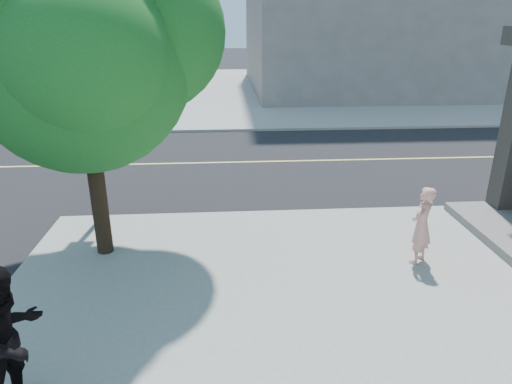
{
  "coord_description": "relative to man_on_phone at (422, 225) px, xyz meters",
  "views": [
    {
      "loc": [
        2.99,
        -10.34,
        4.56
      ],
      "look_at": [
        3.59,
        -1.79,
        1.3
      ],
      "focal_mm": 32.02,
      "sensor_mm": 36.0,
      "label": 1
    }
  ],
  "objects": [
    {
      "name": "sidewalk_ne",
      "position": [
        6.83,
        24.21,
        -0.83
      ],
      "size": [
        29.0,
        25.0,
        0.12
      ],
      "primitive_type": "cube",
      "color": "gray",
      "rests_on": "ground"
    },
    {
      "name": "pedestrian",
      "position": [
        -6.24,
        -3.07,
        0.17
      ],
      "size": [
        1.02,
        1.13,
        1.89
      ],
      "primitive_type": "imported",
      "rotation": [
        0.0,
        0.0,
        1.17
      ],
      "color": "black",
      "rests_on": "sidewalk_se"
    },
    {
      "name": "road_ew",
      "position": [
        -6.67,
        7.21,
        -0.89
      ],
      "size": [
        140.0,
        9.0,
        0.01
      ],
      "primitive_type": "cube",
      "color": "black",
      "rests_on": "ground"
    },
    {
      "name": "man_on_phone",
      "position": [
        0.0,
        0.0,
        0.0
      ],
      "size": [
        0.66,
        0.65,
        1.54
      ],
      "primitive_type": "imported",
      "rotation": [
        0.0,
        0.0,
        3.88
      ],
      "color": "#DF9A8D",
      "rests_on": "sidewalk_se"
    },
    {
      "name": "ground",
      "position": [
        -6.67,
        2.71,
        -0.89
      ],
      "size": [
        140.0,
        140.0,
        0.0
      ],
      "primitive_type": "plane",
      "color": "black",
      "rests_on": "ground"
    },
    {
      "name": "street_tree",
      "position": [
        -6.07,
        0.87,
        3.38
      ],
      "size": [
        4.84,
        4.4,
        6.43
      ],
      "rotation": [
        0.0,
        0.0,
        -0.28
      ],
      "color": "black",
      "rests_on": "sidewalk_se"
    }
  ]
}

